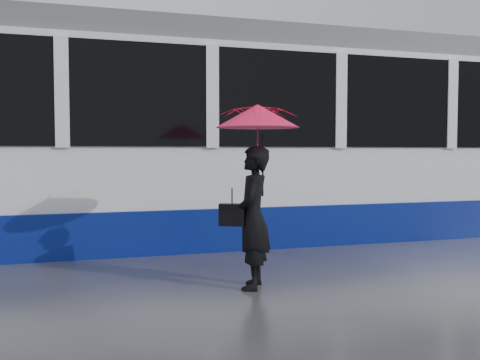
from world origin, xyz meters
name	(u,v)px	position (x,y,z in m)	size (l,w,h in m)	color
ground	(124,279)	(0.00, 0.00, 0.00)	(90.00, 90.00, 0.00)	#2A2A2F
rails	(110,242)	(0.00, 2.50, 0.01)	(34.00, 1.51, 0.02)	#3F3D38
woman	(253,217)	(1.26, -0.79, 0.74)	(0.54, 0.36, 1.48)	black
umbrella	(258,132)	(1.31, -0.79, 1.63)	(1.15, 1.15, 1.00)	#F11483
handbag	(232,215)	(1.04, -0.77, 0.78)	(0.29, 0.21, 0.41)	black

